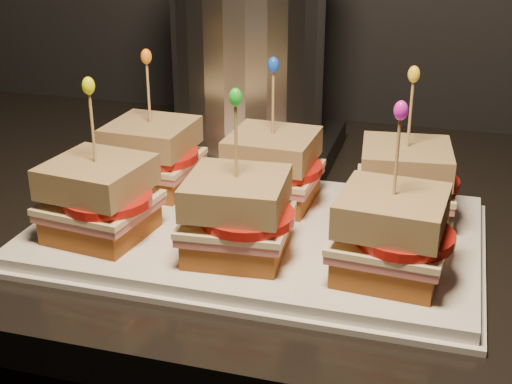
# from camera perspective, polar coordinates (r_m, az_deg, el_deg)

# --- Properties ---
(granite_slab) EXTENTS (2.64, 0.67, 0.04)m
(granite_slab) POSITION_cam_1_polar(r_m,az_deg,el_deg) (0.83, 14.52, -3.04)
(granite_slab) COLOR black
(granite_slab) RESTS_ON cabinet
(platter) EXTENTS (0.45, 0.28, 0.02)m
(platter) POSITION_cam_1_polar(r_m,az_deg,el_deg) (0.74, -0.00, -3.27)
(platter) COLOR white
(platter) RESTS_ON granite_slab
(platter_rim) EXTENTS (0.46, 0.29, 0.01)m
(platter_rim) POSITION_cam_1_polar(r_m,az_deg,el_deg) (0.74, -0.00, -3.69)
(platter_rim) COLOR white
(platter_rim) RESTS_ON granite_slab
(sandwich_0_bread_bot) EXTENTS (0.09, 0.09, 0.02)m
(sandwich_0_bread_bot) POSITION_cam_1_polar(r_m,az_deg,el_deg) (0.83, -8.20, 1.17)
(sandwich_0_bread_bot) COLOR #5D2E12
(sandwich_0_bread_bot) RESTS_ON platter
(sandwich_0_ham) EXTENTS (0.10, 0.10, 0.01)m
(sandwich_0_ham) POSITION_cam_1_polar(r_m,az_deg,el_deg) (0.83, -8.26, 2.21)
(sandwich_0_ham) COLOR #BA5251
(sandwich_0_ham) RESTS_ON sandwich_0_bread_bot
(sandwich_0_cheese) EXTENTS (0.10, 0.10, 0.01)m
(sandwich_0_cheese) POSITION_cam_1_polar(r_m,az_deg,el_deg) (0.82, -8.29, 2.67)
(sandwich_0_cheese) COLOR #FBE5AD
(sandwich_0_cheese) RESTS_ON sandwich_0_ham
(sandwich_0_tomato) EXTENTS (0.09, 0.09, 0.01)m
(sandwich_0_tomato) POSITION_cam_1_polar(r_m,az_deg,el_deg) (0.81, -7.71, 2.94)
(sandwich_0_tomato) COLOR #B31811
(sandwich_0_tomato) RESTS_ON sandwich_0_cheese
(sandwich_0_bread_top) EXTENTS (0.09, 0.09, 0.03)m
(sandwich_0_bread_top) POSITION_cam_1_polar(r_m,az_deg,el_deg) (0.82, -8.39, 4.46)
(sandwich_0_bread_top) COLOR #63350E
(sandwich_0_bread_top) RESTS_ON sandwich_0_tomato
(sandwich_0_pick) EXTENTS (0.00, 0.00, 0.09)m
(sandwich_0_pick) POSITION_cam_1_polar(r_m,az_deg,el_deg) (0.80, -8.58, 7.52)
(sandwich_0_pick) COLOR tan
(sandwich_0_pick) RESTS_ON sandwich_0_bread_top
(sandwich_0_frill) EXTENTS (0.01, 0.01, 0.02)m
(sandwich_0_frill) POSITION_cam_1_polar(r_m,az_deg,el_deg) (0.79, -8.78, 10.66)
(sandwich_0_frill) COLOR orange
(sandwich_0_frill) RESTS_ON sandwich_0_pick
(sandwich_1_bread_bot) EXTENTS (0.09, 0.09, 0.02)m
(sandwich_1_bread_bot) POSITION_cam_1_polar(r_m,az_deg,el_deg) (0.79, 1.30, 0.10)
(sandwich_1_bread_bot) COLOR #5D2E12
(sandwich_1_bread_bot) RESTS_ON platter
(sandwich_1_ham) EXTENTS (0.10, 0.10, 0.01)m
(sandwich_1_ham) POSITION_cam_1_polar(r_m,az_deg,el_deg) (0.78, 1.31, 1.20)
(sandwich_1_ham) COLOR #BA5251
(sandwich_1_ham) RESTS_ON sandwich_1_bread_bot
(sandwich_1_cheese) EXTENTS (0.10, 0.10, 0.01)m
(sandwich_1_cheese) POSITION_cam_1_polar(r_m,az_deg,el_deg) (0.78, 1.32, 1.67)
(sandwich_1_cheese) COLOR #FBE5AD
(sandwich_1_cheese) RESTS_ON sandwich_1_ham
(sandwich_1_tomato) EXTENTS (0.09, 0.09, 0.01)m
(sandwich_1_tomato) POSITION_cam_1_polar(r_m,az_deg,el_deg) (0.77, 2.07, 1.95)
(sandwich_1_tomato) COLOR #B31811
(sandwich_1_tomato) RESTS_ON sandwich_1_cheese
(sandwich_1_bread_top) EXTENTS (0.09, 0.09, 0.03)m
(sandwich_1_bread_top) POSITION_cam_1_polar(r_m,az_deg,el_deg) (0.77, 1.33, 3.56)
(sandwich_1_bread_top) COLOR #63350E
(sandwich_1_bread_top) RESTS_ON sandwich_1_tomato
(sandwich_1_pick) EXTENTS (0.00, 0.00, 0.09)m
(sandwich_1_pick) POSITION_cam_1_polar(r_m,az_deg,el_deg) (0.76, 1.37, 6.80)
(sandwich_1_pick) COLOR tan
(sandwich_1_pick) RESTS_ON sandwich_1_bread_top
(sandwich_1_frill) EXTENTS (0.01, 0.01, 0.02)m
(sandwich_1_frill) POSITION_cam_1_polar(r_m,az_deg,el_deg) (0.74, 1.40, 10.13)
(sandwich_1_frill) COLOR blue
(sandwich_1_frill) RESTS_ON sandwich_1_pick
(sandwich_2_bread_bot) EXTENTS (0.10, 0.10, 0.02)m
(sandwich_2_bread_bot) POSITION_cam_1_polar(r_m,az_deg,el_deg) (0.77, 11.62, -1.06)
(sandwich_2_bread_bot) COLOR #5D2E12
(sandwich_2_bread_bot) RESTS_ON platter
(sandwich_2_ham) EXTENTS (0.11, 0.10, 0.01)m
(sandwich_2_ham) POSITION_cam_1_polar(r_m,az_deg,el_deg) (0.76, 11.72, 0.06)
(sandwich_2_ham) COLOR #BA5251
(sandwich_2_ham) RESTS_ON sandwich_2_bread_bot
(sandwich_2_cheese) EXTENTS (0.11, 0.11, 0.01)m
(sandwich_2_cheese) POSITION_cam_1_polar(r_m,az_deg,el_deg) (0.76, 11.76, 0.54)
(sandwich_2_cheese) COLOR #FBE5AD
(sandwich_2_cheese) RESTS_ON sandwich_2_ham
(sandwich_2_tomato) EXTENTS (0.09, 0.09, 0.01)m
(sandwich_2_tomato) POSITION_cam_1_polar(r_m,az_deg,el_deg) (0.75, 12.67, 0.80)
(sandwich_2_tomato) COLOR #B31811
(sandwich_2_tomato) RESTS_ON sandwich_2_cheese
(sandwich_2_bread_top) EXTENTS (0.10, 0.10, 0.03)m
(sandwich_2_bread_top) POSITION_cam_1_polar(r_m,az_deg,el_deg) (0.75, 11.93, 2.47)
(sandwich_2_bread_top) COLOR #63350E
(sandwich_2_bread_top) RESTS_ON sandwich_2_tomato
(sandwich_2_pick) EXTENTS (0.00, 0.00, 0.09)m
(sandwich_2_pick) POSITION_cam_1_polar(r_m,az_deg,el_deg) (0.73, 12.21, 5.78)
(sandwich_2_pick) COLOR tan
(sandwich_2_pick) RESTS_ON sandwich_2_bread_top
(sandwich_2_frill) EXTENTS (0.01, 0.01, 0.02)m
(sandwich_2_frill) POSITION_cam_1_polar(r_m,az_deg,el_deg) (0.72, 12.52, 9.18)
(sandwich_2_frill) COLOR yellow
(sandwich_2_frill) RESTS_ON sandwich_2_pick
(sandwich_3_bread_bot) EXTENTS (0.10, 0.10, 0.02)m
(sandwich_3_bread_bot) POSITION_cam_1_polar(r_m,az_deg,el_deg) (0.73, -12.26, -2.47)
(sandwich_3_bread_bot) COLOR #5D2E12
(sandwich_3_bread_bot) RESTS_ON platter
(sandwich_3_ham) EXTENTS (0.11, 0.10, 0.01)m
(sandwich_3_ham) POSITION_cam_1_polar(r_m,az_deg,el_deg) (0.72, -12.37, -1.31)
(sandwich_3_ham) COLOR #BA5251
(sandwich_3_ham) RESTS_ON sandwich_3_bread_bot
(sandwich_3_cheese) EXTENTS (0.11, 0.11, 0.01)m
(sandwich_3_cheese) POSITION_cam_1_polar(r_m,az_deg,el_deg) (0.72, -12.41, -0.80)
(sandwich_3_cheese) COLOR #FBE5AD
(sandwich_3_cheese) RESTS_ON sandwich_3_ham
(sandwich_3_tomato) EXTENTS (0.09, 0.09, 0.01)m
(sandwich_3_tomato) POSITION_cam_1_polar(r_m,az_deg,el_deg) (0.71, -11.83, -0.55)
(sandwich_3_tomato) COLOR #B31811
(sandwich_3_tomato) RESTS_ON sandwich_3_cheese
(sandwich_3_bread_top) EXTENTS (0.10, 0.10, 0.03)m
(sandwich_3_bread_top) POSITION_cam_1_polar(r_m,az_deg,el_deg) (0.71, -12.60, 1.21)
(sandwich_3_bread_top) COLOR #63350E
(sandwich_3_bread_top) RESTS_ON sandwich_3_tomato
(sandwich_3_pick) EXTENTS (0.00, 0.00, 0.09)m
(sandwich_3_pick) POSITION_cam_1_polar(r_m,az_deg,el_deg) (0.69, -12.92, 4.69)
(sandwich_3_pick) COLOR tan
(sandwich_3_pick) RESTS_ON sandwich_3_bread_top
(sandwich_3_frill) EXTENTS (0.01, 0.01, 0.02)m
(sandwich_3_frill) POSITION_cam_1_polar(r_m,az_deg,el_deg) (0.68, -13.26, 8.28)
(sandwich_3_frill) COLOR #DAE806
(sandwich_3_frill) RESTS_ON sandwich_3_pick
(sandwich_4_bread_bot) EXTENTS (0.09, 0.09, 0.02)m
(sandwich_4_bread_bot) POSITION_cam_1_polar(r_m,az_deg,el_deg) (0.68, -1.52, -3.99)
(sandwich_4_bread_bot) COLOR #5D2E12
(sandwich_4_bread_bot) RESTS_ON platter
(sandwich_4_ham) EXTENTS (0.10, 0.10, 0.01)m
(sandwich_4_ham) POSITION_cam_1_polar(r_m,az_deg,el_deg) (0.67, -1.53, -2.75)
(sandwich_4_ham) COLOR #BA5251
(sandwich_4_ham) RESTS_ON sandwich_4_bread_bot
(sandwich_4_cheese) EXTENTS (0.11, 0.10, 0.01)m
(sandwich_4_cheese) POSITION_cam_1_polar(r_m,az_deg,el_deg) (0.67, -1.54, -2.21)
(sandwich_4_cheese) COLOR #FBE5AD
(sandwich_4_cheese) RESTS_ON sandwich_4_ham
(sandwich_4_tomato) EXTENTS (0.09, 0.09, 0.01)m
(sandwich_4_tomato) POSITION_cam_1_polar(r_m,az_deg,el_deg) (0.65, -0.70, -1.96)
(sandwich_4_tomato) COLOR #B31811
(sandwich_4_tomato) RESTS_ON sandwich_4_cheese
(sandwich_4_bread_top) EXTENTS (0.10, 0.10, 0.03)m
(sandwich_4_bread_top) POSITION_cam_1_polar(r_m,az_deg,el_deg) (0.65, -1.57, -0.05)
(sandwich_4_bread_top) COLOR #63350E
(sandwich_4_bread_top) RESTS_ON sandwich_4_tomato
(sandwich_4_pick) EXTENTS (0.00, 0.00, 0.09)m
(sandwich_4_pick) POSITION_cam_1_polar(r_m,az_deg,el_deg) (0.64, -1.61, 3.68)
(sandwich_4_pick) COLOR tan
(sandwich_4_pick) RESTS_ON sandwich_4_bread_top
(sandwich_4_frill) EXTENTS (0.01, 0.01, 0.02)m
(sandwich_4_frill) POSITION_cam_1_polar(r_m,az_deg,el_deg) (0.62, -1.65, 7.58)
(sandwich_4_frill) COLOR green
(sandwich_4_frill) RESTS_ON sandwich_4_pick
(sandwich_5_bread_bot) EXTENTS (0.09, 0.09, 0.02)m
(sandwich_5_bread_bot) POSITION_cam_1_polar(r_m,az_deg,el_deg) (0.65, 10.54, -5.51)
(sandwich_5_bread_bot) COLOR #5D2E12
(sandwich_5_bread_bot) RESTS_ON platter
(sandwich_5_ham) EXTENTS (0.10, 0.10, 0.01)m
(sandwich_5_ham) POSITION_cam_1_polar(r_m,az_deg,el_deg) (0.64, 10.64, -4.25)
(sandwich_5_ham) COLOR #BA5251
(sandwich_5_ham) RESTS_ON sandwich_5_bread_bot
(sandwich_5_cheese) EXTENTS (0.11, 0.10, 0.01)m
(sandwich_5_cheese) POSITION_cam_1_polar(r_m,az_deg,el_deg) (0.64, 10.69, -3.69)
(sandwich_5_cheese) COLOR #FBE5AD
(sandwich_5_cheese) RESTS_ON sandwich_5_ham
(sandwich_5_tomato) EXTENTS (0.09, 0.09, 0.01)m
(sandwich_5_tomato) POSITION_cam_1_polar(r_m,az_deg,el_deg) (0.63, 11.76, -3.44)
(sandwich_5_tomato) COLOR #B31811
(sandwich_5_tomato) RESTS_ON sandwich_5_cheese
(sandwich_5_bread_top) EXTENTS (0.10, 0.10, 0.03)m
(sandwich_5_bread_top) POSITION_cam_1_polar(r_m,az_deg,el_deg) (0.63, 10.87, -1.47)
(sandwich_5_bread_top) COLOR #63350E
(sandwich_5_bread_top) RESTS_ON sandwich_5_tomato
(sandwich_5_pick) EXTENTS (0.00, 0.00, 0.09)m
(sandwich_5_pick) POSITION_cam_1_polar(r_m,az_deg,el_deg) (0.61, 11.18, 2.38)
(sandwich_5_pick) COLOR tan
(sandwich_5_pick) RESTS_ON sandwich_5_bread_top
(sandwich_5_frill) EXTENTS (0.01, 0.01, 0.02)m
(sandwich_5_frill) POSITION_cam_1_polar(r_m,az_deg,el_deg) (0.60, 11.51, 6.41)
(sandwich_5_frill) COLOR #D31AAD
(sandwich_5_frill) RESTS_ON sandwich_5_pick
(appliance_base) EXTENTS (0.24, 0.20, 0.03)m
(appliance_base) POSITION_cam_1_polar(r_m,az_deg,el_deg) (0.98, -0.63, 3.80)
(appliance_base) COLOR #262628
(appliance_base) RESTS_ON granite_slab
(appliance_body) EXTENTS (0.20, 0.20, 0.26)m
(appliance_body) POSITION_cam_1_polar(r_m,az_deg,el_deg) (0.94, -0.67, 12.10)
(appliance_body) COLOR silver
(appliance_body) RESTS_ON appliance_base
(appliance) EXTENTS (0.24, 0.20, 0.31)m
(appliance) POSITION_cam_1_polar(r_m,az_deg,el_deg) (0.94, -0.67, 11.80)
(appliance) COLOR silver
(appliance) RESTS_ON granite_slab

